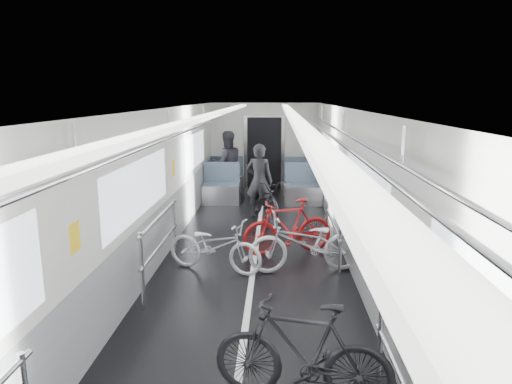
# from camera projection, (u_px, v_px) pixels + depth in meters

# --- Properties ---
(car_shell) EXTENTS (3.02, 14.01, 2.41)m
(car_shell) POSITION_uv_depth(u_px,v_px,m) (256.00, 184.00, 7.78)
(car_shell) COLOR black
(car_shell) RESTS_ON ground
(bike_left_far) EXTENTS (1.60, 0.97, 0.80)m
(bike_left_far) POSITION_uv_depth(u_px,v_px,m) (215.00, 246.00, 6.83)
(bike_left_far) COLOR silver
(bike_left_far) RESTS_ON floor
(bike_right_near) EXTENTS (1.60, 0.71, 0.93)m
(bike_right_near) POSITION_uv_depth(u_px,v_px,m) (303.00, 352.00, 3.88)
(bike_right_near) COLOR black
(bike_right_near) RESTS_ON floor
(bike_right_mid) EXTENTS (1.80, 0.88, 0.91)m
(bike_right_mid) POSITION_uv_depth(u_px,v_px,m) (306.00, 243.00, 6.78)
(bike_right_mid) COLOR #B6B5BA
(bike_right_mid) RESTS_ON floor
(bike_right_far) EXTENTS (1.61, 0.88, 0.93)m
(bike_right_far) POSITION_uv_depth(u_px,v_px,m) (288.00, 227.00, 7.57)
(bike_right_far) COLOR #9F1314
(bike_right_far) RESTS_ON floor
(bike_aisle) EXTENTS (1.11, 1.79, 0.89)m
(bike_aisle) POSITION_uv_depth(u_px,v_px,m) (266.00, 198.00, 9.74)
(bike_aisle) COLOR black
(bike_aisle) RESTS_ON floor
(person_standing) EXTENTS (0.67, 0.52, 1.61)m
(person_standing) POSITION_uv_depth(u_px,v_px,m) (259.00, 181.00, 9.77)
(person_standing) COLOR black
(person_standing) RESTS_ON floor
(person_seated) EXTENTS (1.00, 0.89, 1.71)m
(person_seated) POSITION_uv_depth(u_px,v_px,m) (227.00, 164.00, 11.87)
(person_seated) COLOR #2E2D35
(person_seated) RESTS_ON floor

